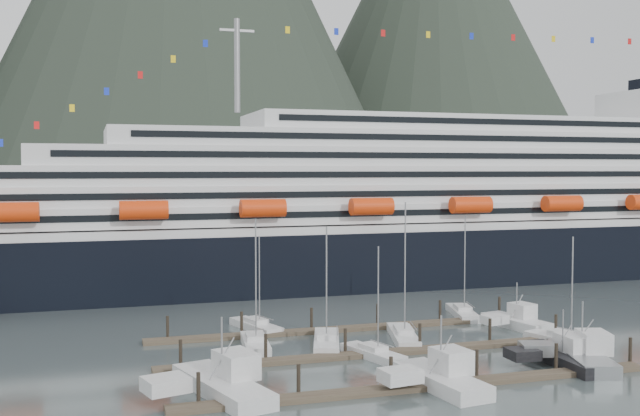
% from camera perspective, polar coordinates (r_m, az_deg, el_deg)
% --- Properties ---
extents(ground, '(1600.00, 1600.00, 0.00)m').
position_cam_1_polar(ground, '(83.44, 8.18, -11.31)').
color(ground, '#4B5958').
rests_on(ground, ground).
extents(mountains, '(870.00, 440.00, 420.00)m').
position_cam_1_polar(mountains, '(682.33, -9.91, 15.04)').
color(mountains, '#202B20').
rests_on(mountains, ground).
extents(cruise_ship, '(210.00, 30.40, 50.30)m').
position_cam_1_polar(cruise_ship, '(143.67, 9.60, -0.45)').
color(cruise_ship, black).
rests_on(cruise_ship, ground).
extents(dock_near, '(48.18, 2.28, 3.20)m').
position_cam_1_polar(dock_near, '(72.65, 8.05, -13.24)').
color(dock_near, '#43362B').
rests_on(dock_near, ground).
extents(dock_mid, '(48.18, 2.28, 3.20)m').
position_cam_1_polar(dock_mid, '(84.17, 4.19, -10.95)').
color(dock_mid, '#43362B').
rests_on(dock_mid, ground).
extents(dock_far, '(48.18, 2.28, 3.20)m').
position_cam_1_polar(dock_far, '(96.07, 1.31, -9.19)').
color(dock_far, '#43362B').
rests_on(dock_far, ground).
extents(sailboat_a, '(3.86, 9.75, 15.44)m').
position_cam_1_polar(sailboat_a, '(87.74, -4.95, -10.28)').
color(sailboat_a, silver).
rests_on(sailboat_a, ground).
extents(sailboat_b, '(6.07, 11.27, 14.55)m').
position_cam_1_polar(sailboat_b, '(88.29, 0.50, -10.19)').
color(sailboat_b, silver).
rests_on(sailboat_b, ground).
extents(sailboat_c, '(4.90, 9.26, 12.69)m').
position_cam_1_polar(sailboat_c, '(83.22, 4.05, -11.04)').
color(sailboat_c, silver).
rests_on(sailboat_c, ground).
extents(sailboat_d, '(5.56, 11.55, 17.13)m').
position_cam_1_polar(sailboat_d, '(91.89, 6.36, -9.68)').
color(sailboat_d, silver).
rests_on(sailboat_d, ground).
extents(sailboat_e, '(5.31, 9.97, 12.41)m').
position_cam_1_polar(sailboat_e, '(97.24, -4.91, -8.99)').
color(sailboat_e, silver).
rests_on(sailboat_e, ground).
extents(sailboat_g, '(5.18, 10.75, 14.58)m').
position_cam_1_polar(sailboat_g, '(107.35, 10.80, -7.88)').
color(sailboat_g, silver).
rests_on(sailboat_g, ground).
extents(sailboat_h, '(5.79, 9.94, 13.30)m').
position_cam_1_polar(sailboat_h, '(93.13, 18.11, -9.65)').
color(sailboat_h, silver).
rests_on(sailboat_h, ground).
extents(trawler_a, '(11.24, 14.76, 7.86)m').
position_cam_1_polar(trawler_a, '(70.68, -7.60, -13.14)').
color(trawler_a, silver).
rests_on(trawler_a, ground).
extents(trawler_b, '(9.17, 12.02, 7.57)m').
position_cam_1_polar(trawler_b, '(72.87, 9.09, -12.67)').
color(trawler_b, silver).
rests_on(trawler_b, ground).
extents(trawler_c, '(8.85, 12.58, 6.34)m').
position_cam_1_polar(trawler_c, '(84.18, 17.91, -10.71)').
color(trawler_c, black).
rests_on(trawler_c, ground).
extents(trawler_d, '(10.14, 12.89, 7.36)m').
position_cam_1_polar(trawler_d, '(84.83, 19.22, -10.57)').
color(trawler_d, '#929497').
rests_on(trawler_d, ground).
extents(trawler_e, '(8.10, 10.44, 6.45)m').
position_cam_1_polar(trawler_e, '(101.24, 14.69, -8.34)').
color(trawler_e, silver).
rests_on(trawler_e, ground).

